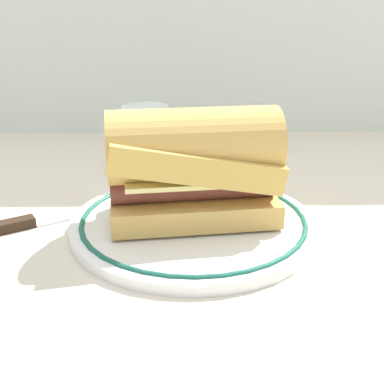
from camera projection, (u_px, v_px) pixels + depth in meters
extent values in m
plane|color=beige|center=(193.00, 222.00, 0.58)|extent=(1.50, 1.50, 0.00)
cylinder|color=white|center=(192.00, 224.00, 0.56)|extent=(0.28, 0.28, 0.01)
torus|color=#195947|center=(192.00, 219.00, 0.56)|extent=(0.26, 0.26, 0.01)
cube|color=tan|center=(192.00, 206.00, 0.55)|extent=(0.19, 0.12, 0.03)
cylinder|color=brown|center=(194.00, 190.00, 0.53)|extent=(0.18, 0.05, 0.02)
cylinder|color=brown|center=(190.00, 182.00, 0.55)|extent=(0.18, 0.05, 0.02)
cube|color=#EAD67A|center=(192.00, 173.00, 0.54)|extent=(0.16, 0.11, 0.01)
cube|color=gold|center=(192.00, 158.00, 0.53)|extent=(0.20, 0.12, 0.06)
cylinder|color=tan|center=(192.00, 145.00, 0.52)|extent=(0.19, 0.10, 0.08)
cylinder|color=silver|center=(146.00, 137.00, 0.75)|extent=(0.07, 0.07, 0.09)
cylinder|color=gold|center=(147.00, 149.00, 0.75)|extent=(0.06, 0.06, 0.05)
cube|color=silver|center=(77.00, 214.00, 0.59)|extent=(0.10, 0.07, 0.01)
cube|color=black|center=(10.00, 226.00, 0.55)|extent=(0.06, 0.04, 0.01)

